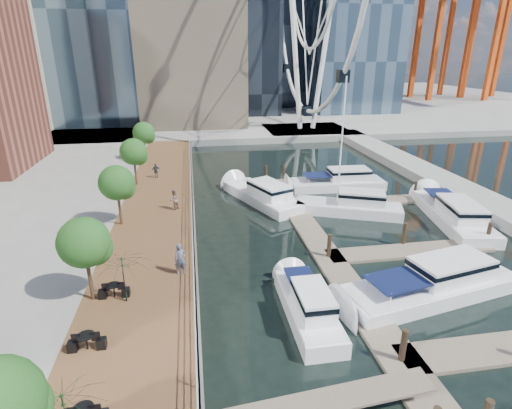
% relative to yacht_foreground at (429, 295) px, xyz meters
% --- Properties ---
extents(ground, '(520.00, 520.00, 0.00)m').
position_rel_yacht_foreground_xyz_m(ground, '(-7.31, -2.79, 0.00)').
color(ground, black).
rests_on(ground, ground).
extents(boardwalk, '(6.00, 60.00, 1.00)m').
position_rel_yacht_foreground_xyz_m(boardwalk, '(-16.31, 12.21, 0.50)').
color(boardwalk, brown).
rests_on(boardwalk, ground).
extents(seawall, '(0.25, 60.00, 1.00)m').
position_rel_yacht_foreground_xyz_m(seawall, '(-13.31, 12.21, 0.50)').
color(seawall, '#595954').
rests_on(seawall, ground).
extents(land_far, '(200.00, 114.00, 1.00)m').
position_rel_yacht_foreground_xyz_m(land_far, '(-7.31, 99.21, 0.50)').
color(land_far, gray).
rests_on(land_far, ground).
extents(breakwater, '(4.00, 60.00, 1.00)m').
position_rel_yacht_foreground_xyz_m(breakwater, '(12.69, 17.21, 0.50)').
color(breakwater, gray).
rests_on(breakwater, ground).
extents(pier, '(14.00, 12.00, 1.00)m').
position_rel_yacht_foreground_xyz_m(pier, '(6.69, 49.21, 0.50)').
color(pier, gray).
rests_on(pier, ground).
extents(railing, '(0.10, 60.00, 1.05)m').
position_rel_yacht_foreground_xyz_m(railing, '(-13.41, 12.21, 1.52)').
color(railing, white).
rests_on(railing, boardwalk).
extents(floating_docks, '(16.00, 34.00, 2.60)m').
position_rel_yacht_foreground_xyz_m(floating_docks, '(0.65, 7.19, 0.49)').
color(floating_docks, '#6D6051').
rests_on(floating_docks, ground).
extents(port_cranes, '(40.00, 52.00, 38.00)m').
position_rel_yacht_foreground_xyz_m(port_cranes, '(60.36, 92.88, 20.00)').
color(port_cranes, '#D84C14').
rests_on(port_cranes, ground).
extents(street_trees, '(2.60, 42.60, 4.60)m').
position_rel_yacht_foreground_xyz_m(street_trees, '(-18.71, 11.21, 4.29)').
color(street_trees, '#3F2B1C').
rests_on(street_trees, ground).
extents(cafe_tables, '(2.50, 13.70, 0.74)m').
position_rel_yacht_foreground_xyz_m(cafe_tables, '(-17.71, -4.79, 1.37)').
color(cafe_tables, black).
rests_on(cafe_tables, ground).
extents(yacht_foreground, '(12.31, 5.51, 2.15)m').
position_rel_yacht_foreground_xyz_m(yacht_foreground, '(0.00, 0.00, 0.00)').
color(yacht_foreground, white).
rests_on(yacht_foreground, ground).
extents(pedestrian_near, '(0.80, 0.62, 1.94)m').
position_rel_yacht_foreground_xyz_m(pedestrian_near, '(-14.14, 3.06, 1.97)').
color(pedestrian_near, '#52576E').
rests_on(pedestrian_near, boardwalk).
extents(pedestrian_mid, '(1.05, 1.06, 1.73)m').
position_rel_yacht_foreground_xyz_m(pedestrian_mid, '(-14.83, 13.71, 1.87)').
color(pedestrian_mid, '#886D5E').
rests_on(pedestrian_mid, boardwalk).
extents(pedestrian_far, '(0.91, 0.42, 1.52)m').
position_rel_yacht_foreground_xyz_m(pedestrian_far, '(-16.93, 23.27, 1.76)').
color(pedestrian_far, '#343941').
rests_on(pedestrian_far, boardwalk).
extents(moored_yachts, '(21.02, 34.18, 11.50)m').
position_rel_yacht_foreground_xyz_m(moored_yachts, '(0.02, 10.54, 0.00)').
color(moored_yachts, silver).
rests_on(moored_yachts, ground).
extents(cafe_seating, '(3.86, 16.05, 2.66)m').
position_rel_yacht_foreground_xyz_m(cafe_seating, '(-17.09, -4.92, 2.23)').
color(cafe_seating, black).
rests_on(cafe_seating, ground).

